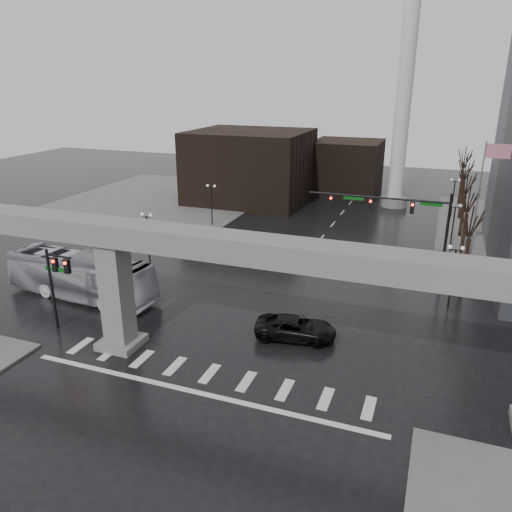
% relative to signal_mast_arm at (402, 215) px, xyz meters
% --- Properties ---
extents(ground, '(160.00, 160.00, 0.00)m').
position_rel_signal_mast_arm_xyz_m(ground, '(-8.99, -18.80, -5.83)').
color(ground, black).
rests_on(ground, ground).
extents(sidewalk_nw, '(28.00, 36.00, 0.15)m').
position_rel_signal_mast_arm_xyz_m(sidewalk_nw, '(-34.99, 17.20, -5.75)').
color(sidewalk_nw, slate).
rests_on(sidewalk_nw, ground).
extents(elevated_guideway, '(48.00, 2.60, 8.70)m').
position_rel_signal_mast_arm_xyz_m(elevated_guideway, '(-7.73, -18.80, 1.05)').
color(elevated_guideway, gray).
rests_on(elevated_guideway, ground).
extents(building_far_left, '(16.00, 14.00, 10.00)m').
position_rel_signal_mast_arm_xyz_m(building_far_left, '(-22.99, 23.20, -0.83)').
color(building_far_left, black).
rests_on(building_far_left, ground).
extents(building_far_mid, '(10.00, 10.00, 8.00)m').
position_rel_signal_mast_arm_xyz_m(building_far_mid, '(-10.99, 33.20, -1.83)').
color(building_far_mid, black).
rests_on(building_far_mid, ground).
extents(smokestack, '(3.60, 3.60, 30.00)m').
position_rel_signal_mast_arm_xyz_m(smokestack, '(-2.99, 27.20, 7.52)').
color(smokestack, silver).
rests_on(smokestack, ground).
extents(signal_mast_arm, '(12.12, 0.43, 8.00)m').
position_rel_signal_mast_arm_xyz_m(signal_mast_arm, '(0.00, 0.00, 0.00)').
color(signal_mast_arm, black).
rests_on(signal_mast_arm, ground).
extents(signal_left_pole, '(2.30, 0.30, 6.00)m').
position_rel_signal_mast_arm_xyz_m(signal_left_pole, '(-21.24, -18.30, -1.76)').
color(signal_left_pole, black).
rests_on(signal_left_pole, ground).
extents(flagpole_assembly, '(2.06, 0.12, 12.00)m').
position_rel_signal_mast_arm_xyz_m(flagpole_assembly, '(6.30, 3.20, 1.70)').
color(flagpole_assembly, silver).
rests_on(flagpole_assembly, ground).
extents(lamp_right_0, '(1.22, 0.32, 5.11)m').
position_rel_signal_mast_arm_xyz_m(lamp_right_0, '(4.51, -4.80, -2.36)').
color(lamp_right_0, black).
rests_on(lamp_right_0, ground).
extents(lamp_right_1, '(1.22, 0.32, 5.11)m').
position_rel_signal_mast_arm_xyz_m(lamp_right_1, '(4.51, 9.20, -2.36)').
color(lamp_right_1, black).
rests_on(lamp_right_1, ground).
extents(lamp_right_2, '(1.22, 0.32, 5.11)m').
position_rel_signal_mast_arm_xyz_m(lamp_right_2, '(4.51, 23.20, -2.36)').
color(lamp_right_2, black).
rests_on(lamp_right_2, ground).
extents(lamp_left_0, '(1.22, 0.32, 5.11)m').
position_rel_signal_mast_arm_xyz_m(lamp_left_0, '(-22.49, -4.80, -2.36)').
color(lamp_left_0, black).
rests_on(lamp_left_0, ground).
extents(lamp_left_1, '(1.22, 0.32, 5.11)m').
position_rel_signal_mast_arm_xyz_m(lamp_left_1, '(-22.49, 9.20, -2.36)').
color(lamp_left_1, black).
rests_on(lamp_left_1, ground).
extents(lamp_left_2, '(1.22, 0.32, 5.11)m').
position_rel_signal_mast_arm_xyz_m(lamp_left_2, '(-22.49, 23.20, -2.36)').
color(lamp_left_2, black).
rests_on(lamp_left_2, ground).
extents(tree_right_0, '(1.09, 1.58, 7.50)m').
position_rel_signal_mast_arm_xyz_m(tree_right_0, '(5.54, -0.78, -3.04)').
color(tree_right_0, black).
rests_on(tree_right_0, ground).
extents(tree_right_1, '(1.09, 1.61, 7.67)m').
position_rel_signal_mast_arm_xyz_m(tree_right_1, '(5.54, 7.22, -2.98)').
color(tree_right_1, black).
rests_on(tree_right_1, ground).
extents(tree_right_2, '(1.10, 1.63, 7.85)m').
position_rel_signal_mast_arm_xyz_m(tree_right_2, '(5.54, 15.22, -2.91)').
color(tree_right_2, black).
rests_on(tree_right_2, ground).
extents(tree_right_3, '(1.11, 1.66, 8.02)m').
position_rel_signal_mast_arm_xyz_m(tree_right_3, '(5.54, 23.22, -2.85)').
color(tree_right_3, black).
rests_on(tree_right_3, ground).
extents(tree_right_4, '(1.12, 1.69, 8.19)m').
position_rel_signal_mast_arm_xyz_m(tree_right_4, '(5.54, 31.22, -2.79)').
color(tree_right_4, black).
rests_on(tree_right_4, ground).
extents(pickup_truck, '(5.89, 3.41, 1.54)m').
position_rel_signal_mast_arm_xyz_m(pickup_truck, '(-5.34, -13.73, -5.06)').
color(pickup_truck, black).
rests_on(pickup_truck, ground).
extents(city_bus, '(13.62, 4.35, 3.73)m').
position_rel_signal_mast_arm_xyz_m(city_bus, '(-23.62, -13.24, -3.96)').
color(city_bus, silver).
rests_on(city_bus, ground).
extents(far_car, '(2.68, 5.02, 1.62)m').
position_rel_signal_mast_arm_xyz_m(far_car, '(-12.40, 2.99, -5.02)').
color(far_car, black).
rests_on(far_car, ground).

